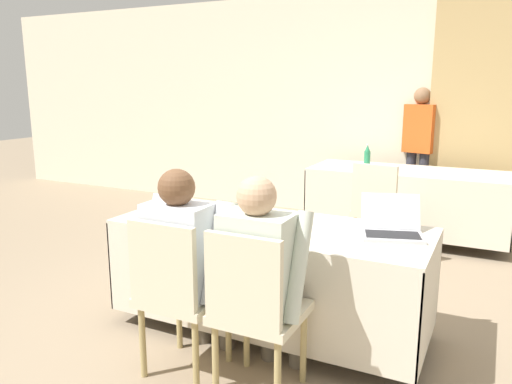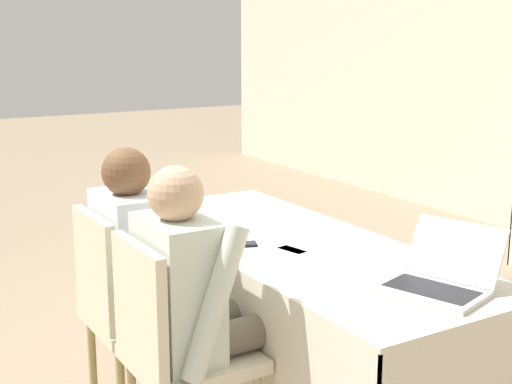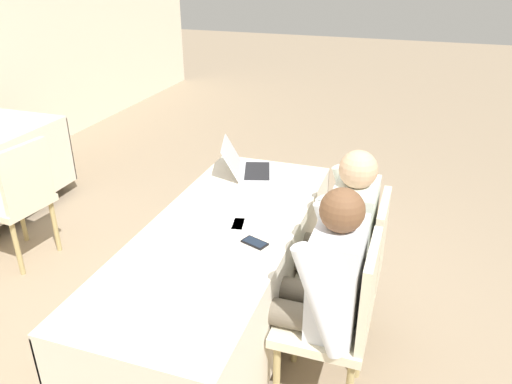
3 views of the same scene
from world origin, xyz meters
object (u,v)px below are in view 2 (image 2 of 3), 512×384
chair_near_right (173,346)px  chair_near_left (126,305)px  cell_phone (241,244)px  person_white_shirt (198,300)px  person_checkered_shirt (147,265)px  laptop (439,279)px

chair_near_right → chair_near_left: bearing=0.0°
cell_phone → person_white_shirt: (0.32, -0.37, -0.07)m
cell_phone → person_white_shirt: person_white_shirt is taller
cell_phone → chair_near_left: bearing=-86.6°
chair_near_left → chair_near_right: same height
chair_near_left → person_checkered_shirt: 0.19m
cell_phone → chair_near_right: 0.62m
chair_near_left → cell_phone: bearing=-107.5°
chair_near_left → chair_near_right: 0.47m
cell_phone → person_checkered_shirt: person_checkered_shirt is taller
cell_phone → chair_near_left: 0.55m
laptop → person_checkered_shirt: 1.21m
person_checkered_shirt → chair_near_right: bearing=167.6°
laptop → person_white_shirt: (-0.51, -0.69, -0.11)m
cell_phone → person_checkered_shirt: bearing=-91.1°
chair_near_left → chair_near_right: bearing=-180.0°
person_checkered_shirt → person_white_shirt: same height
laptop → person_checkered_shirt: (-0.99, -0.69, -0.11)m
laptop → chair_near_left: laptop is taller
laptop → person_white_shirt: 0.87m
laptop → person_checkered_shirt: bearing=-162.3°
chair_near_left → person_white_shirt: bearing=-167.6°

